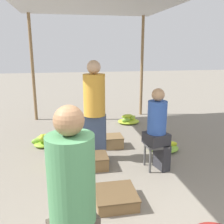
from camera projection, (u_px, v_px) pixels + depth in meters
The scene contains 14 objects.
canopy_post_back_left at pixel (33, 69), 6.60m from camera, with size 0.08×0.08×2.80m, color olive.
canopy_post_back_right at pixel (142, 67), 7.15m from camera, with size 0.08×0.08×2.80m, color olive.
vendor_foreground at pixel (73, 208), 1.77m from camera, with size 0.43×0.43×1.57m.
stool at pixel (156, 149), 4.04m from camera, with size 0.34×0.34×0.43m.
vendor_seated at pixel (158, 128), 3.95m from camera, with size 0.41×0.41×1.33m.
banana_pile_left_1 at pixel (57, 157), 4.23m from camera, with size 0.39×0.45×0.31m.
banana_pile_left_2 at pixel (43, 141), 5.00m from camera, with size 0.44×0.34×0.27m.
banana_pile_right_0 at pixel (129, 120), 6.61m from camera, with size 0.57×0.64×0.25m.
banana_pile_right_1 at pixel (163, 147), 4.85m from camera, with size 0.60×0.55×0.16m.
banana_pile_right_2 at pixel (158, 134), 5.49m from camera, with size 0.48×0.45×0.28m.
crate_near at pixel (116, 197), 3.16m from camera, with size 0.52×0.52×0.16m.
crate_mid at pixel (113, 141), 5.00m from camera, with size 0.38×0.38×0.23m.
crate_far at pixel (95, 161), 4.12m from camera, with size 0.42×0.42×0.22m.
shopper_walking_mid at pixel (94, 110), 4.26m from camera, with size 0.44×0.44×1.74m.
Camera 1 is at (-0.69, -1.17, 1.92)m, focal length 40.00 mm.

